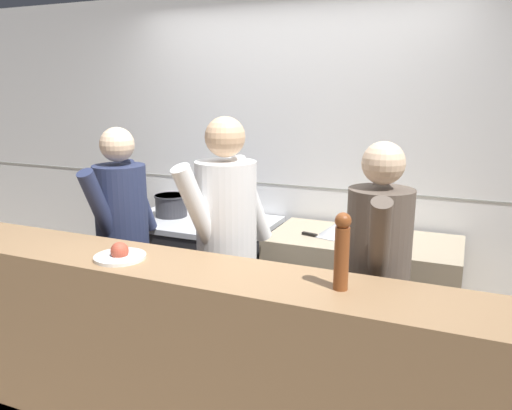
# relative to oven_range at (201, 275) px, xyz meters

# --- Properties ---
(wall_back_tiled) EXTENTS (8.00, 0.06, 2.60)m
(wall_back_tiled) POSITION_rel_oven_range_xyz_m (0.59, 0.40, 0.85)
(wall_back_tiled) COLOR white
(wall_back_tiled) RESTS_ON ground_plane
(oven_range) EXTENTS (1.13, 0.71, 0.90)m
(oven_range) POSITION_rel_oven_range_xyz_m (0.00, 0.00, 0.00)
(oven_range) COLOR #232326
(oven_range) RESTS_ON ground_plane
(prep_counter) EXTENTS (1.25, 0.65, 0.91)m
(prep_counter) POSITION_rel_oven_range_xyz_m (1.25, -0.00, -0.00)
(prep_counter) COLOR gray
(prep_counter) RESTS_ON ground_plane
(pass_counter) EXTENTS (3.18, 0.45, 1.04)m
(pass_counter) POSITION_rel_oven_range_xyz_m (0.66, -1.22, 0.06)
(pass_counter) COLOR #93704C
(pass_counter) RESTS_ON ground_plane
(stock_pot) EXTENTS (0.26, 0.26, 0.17)m
(stock_pot) POSITION_rel_oven_range_xyz_m (-0.26, 0.02, 0.54)
(stock_pot) COLOR #2D2D33
(stock_pot) RESTS_ON oven_range
(sauce_pot) EXTENTS (0.33, 0.33, 0.19)m
(sauce_pot) POSITION_rel_oven_range_xyz_m (0.27, -0.01, 0.55)
(sauce_pot) COLOR #2D2D33
(sauce_pot) RESTS_ON oven_range
(mixing_bowl_steel) EXTENTS (0.27, 0.27, 0.10)m
(mixing_bowl_steel) POSITION_rel_oven_range_xyz_m (1.08, -0.01, 0.51)
(mixing_bowl_steel) COLOR #B7BABF
(mixing_bowl_steel) RESTS_ON prep_counter
(chefs_knife) EXTENTS (0.33, 0.11, 0.02)m
(chefs_knife) POSITION_rel_oven_range_xyz_m (0.98, -0.11, 0.46)
(chefs_knife) COLOR #B7BABF
(chefs_knife) RESTS_ON prep_counter
(plated_dish_main) EXTENTS (0.26, 0.26, 0.09)m
(plated_dish_main) POSITION_rel_oven_range_xyz_m (0.26, -1.27, 0.61)
(plated_dish_main) COLOR white
(plated_dish_main) RESTS_ON pass_counter
(pepper_mill) EXTENTS (0.07, 0.07, 0.34)m
(pepper_mill) POSITION_rel_oven_range_xyz_m (1.39, -1.21, 0.76)
(pepper_mill) COLOR brown
(pepper_mill) RESTS_ON pass_counter
(chef_head_cook) EXTENTS (0.34, 0.72, 1.65)m
(chef_head_cook) POSITION_rel_oven_range_xyz_m (-0.19, -0.68, 0.47)
(chef_head_cook) COLOR black
(chef_head_cook) RESTS_ON ground_plane
(chef_sous) EXTENTS (0.45, 0.75, 1.73)m
(chef_sous) POSITION_rel_oven_range_xyz_m (0.58, -0.71, 0.51)
(chef_sous) COLOR black
(chef_sous) RESTS_ON ground_plane
(chef_line) EXTENTS (0.38, 0.72, 1.63)m
(chef_line) POSITION_rel_oven_range_xyz_m (1.46, -0.72, 0.46)
(chef_line) COLOR black
(chef_line) RESTS_ON ground_plane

